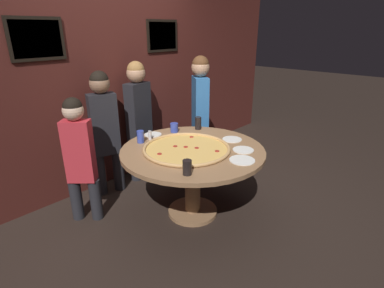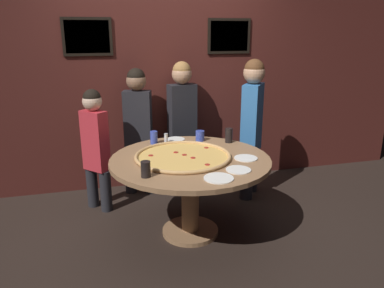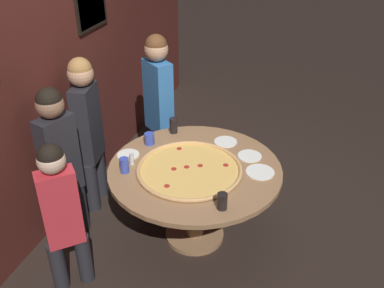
# 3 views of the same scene
# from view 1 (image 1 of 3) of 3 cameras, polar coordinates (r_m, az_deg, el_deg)

# --- Properties ---
(ground_plane) EXTENTS (24.00, 24.00, 0.00)m
(ground_plane) POSITION_cam_1_polar(r_m,az_deg,el_deg) (3.29, 0.13, -12.89)
(ground_plane) COLOR black
(back_wall) EXTENTS (6.40, 0.08, 2.60)m
(back_wall) POSITION_cam_1_polar(r_m,az_deg,el_deg) (3.77, -15.05, 12.27)
(back_wall) COLOR #4C1E19
(back_wall) RESTS_ON ground_plane
(dining_table) EXTENTS (1.42, 1.42, 0.74)m
(dining_table) POSITION_cam_1_polar(r_m,az_deg,el_deg) (3.00, 0.14, -3.54)
(dining_table) COLOR #936B47
(dining_table) RESTS_ON ground_plane
(giant_pizza) EXTENTS (0.85, 0.85, 0.03)m
(giant_pizza) POSITION_cam_1_polar(r_m,az_deg,el_deg) (2.91, -1.05, -0.82)
(giant_pizza) COLOR #EAB75B
(giant_pizza) RESTS_ON dining_table
(drink_cup_far_left) EXTENTS (0.09, 0.09, 0.10)m
(drink_cup_far_left) POSITION_cam_1_polar(r_m,az_deg,el_deg) (3.40, -3.41, 3.14)
(drink_cup_far_left) COLOR #384CB7
(drink_cup_far_left) RESTS_ON dining_table
(drink_cup_near_right) EXTENTS (0.07, 0.07, 0.15)m
(drink_cup_near_right) POSITION_cam_1_polar(r_m,az_deg,el_deg) (3.49, 1.18, 4.01)
(drink_cup_near_right) COLOR black
(drink_cup_near_right) RESTS_ON dining_table
(drink_cup_near_left) EXTENTS (0.07, 0.07, 0.13)m
(drink_cup_near_left) POSITION_cam_1_polar(r_m,az_deg,el_deg) (3.12, -9.79, 1.39)
(drink_cup_near_left) COLOR #384CB7
(drink_cup_near_left) RESTS_ON dining_table
(drink_cup_far_right) EXTENTS (0.08, 0.08, 0.12)m
(drink_cup_far_right) POSITION_cam_1_polar(r_m,az_deg,el_deg) (2.41, -0.93, -4.48)
(drink_cup_far_right) COLOR black
(drink_cup_far_right) RESTS_ON dining_table
(white_plate_far_back) EXTENTS (0.23, 0.23, 0.01)m
(white_plate_far_back) POSITION_cam_1_polar(r_m,az_deg,el_deg) (2.72, 9.52, -3.05)
(white_plate_far_back) COLOR white
(white_plate_far_back) RESTS_ON dining_table
(white_plate_right_side) EXTENTS (0.19, 0.19, 0.01)m
(white_plate_right_side) POSITION_cam_1_polar(r_m,az_deg,el_deg) (3.35, -7.42, 1.80)
(white_plate_right_side) COLOR white
(white_plate_right_side) RESTS_ON dining_table
(white_plate_beside_cup) EXTENTS (0.20, 0.20, 0.01)m
(white_plate_beside_cup) POSITION_cam_1_polar(r_m,az_deg,el_deg) (2.94, 9.73, -1.12)
(white_plate_beside_cup) COLOR white
(white_plate_beside_cup) RESTS_ON dining_table
(white_plate_left_side) EXTENTS (0.21, 0.21, 0.01)m
(white_plate_left_side) POSITION_cam_1_polar(r_m,az_deg,el_deg) (3.20, 7.64, 0.89)
(white_plate_left_side) COLOR white
(white_plate_left_side) RESTS_ON dining_table
(condiment_shaker) EXTENTS (0.04, 0.04, 0.10)m
(condiment_shaker) POSITION_cam_1_polar(r_m,az_deg,el_deg) (3.19, -8.02, 1.67)
(condiment_shaker) COLOR silver
(condiment_shaker) RESTS_ON dining_table
(diner_side_left) EXTENTS (0.30, 0.31, 1.27)m
(diner_side_left) POSITION_cam_1_polar(r_m,az_deg,el_deg) (3.06, -20.65, -1.79)
(diner_side_left) COLOR #232328
(diner_side_left) RESTS_ON ground_plane
(diner_centre_back) EXTENTS (0.39, 0.22, 1.49)m
(diner_centre_back) POSITION_cam_1_polar(r_m,az_deg,el_deg) (3.78, -10.12, 5.55)
(diner_centre_back) COLOR #232328
(diner_centre_back) RESTS_ON ground_plane
(diner_far_right) EXTENTS (0.34, 0.39, 1.53)m
(diner_far_right) POSITION_cam_1_polar(r_m,az_deg,el_deg) (3.94, 1.54, 6.85)
(diner_far_right) COLOR #232328
(diner_far_right) RESTS_ON ground_plane
(diner_side_right) EXTENTS (0.38, 0.24, 1.43)m
(diner_side_right) POSITION_cam_1_polar(r_m,az_deg,el_deg) (3.49, -16.36, 3.12)
(diner_side_right) COLOR #232328
(diner_side_right) RESTS_ON ground_plane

